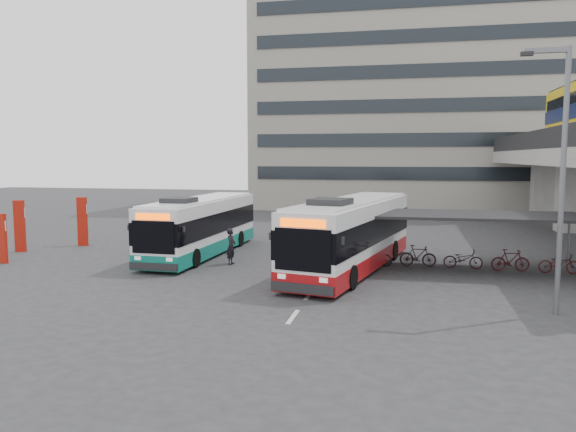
% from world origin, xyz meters
% --- Properties ---
extents(ground, '(120.00, 120.00, 0.00)m').
position_xyz_m(ground, '(0.00, 0.00, 0.00)').
color(ground, '#28282B').
rests_on(ground, ground).
extents(bike_shelter, '(10.00, 4.00, 2.54)m').
position_xyz_m(bike_shelter, '(8.50, 3.00, 1.52)').
color(bike_shelter, '#595B60').
rests_on(bike_shelter, ground).
extents(office_block, '(30.00, 15.00, 25.00)m').
position_xyz_m(office_block, '(6.00, 36.00, 12.50)').
color(office_block, gray).
rests_on(office_block, ground).
extents(road_markings, '(0.15, 7.60, 0.01)m').
position_xyz_m(road_markings, '(2.50, -3.00, 0.01)').
color(road_markings, beige).
rests_on(road_markings, ground).
extents(bus_main, '(4.81, 11.82, 3.42)m').
position_xyz_m(bus_main, '(3.55, 1.90, 1.59)').
color(bus_main, white).
rests_on(bus_main, ground).
extents(bus_teal, '(2.64, 10.74, 3.15)m').
position_xyz_m(bus_teal, '(-4.49, 4.31, 1.46)').
color(bus_teal, white).
rests_on(bus_teal, ground).
extents(pedestrian, '(0.41, 0.63, 1.72)m').
position_xyz_m(pedestrian, '(-2.13, 2.01, 0.86)').
color(pedestrian, black).
rests_on(pedestrian, ground).
extents(lamp_post, '(1.49, 0.19, 8.46)m').
position_xyz_m(lamp_post, '(10.64, -3.90, 4.82)').
color(lamp_post, '#595B60').
rests_on(lamp_post, ground).
extents(sign_totem_south, '(0.51, 0.27, 2.39)m').
position_xyz_m(sign_totem_south, '(-12.87, -0.02, 1.23)').
color(sign_totem_south, '#A5160A').
rests_on(sign_totem_south, ground).
extents(sign_totem_mid, '(0.59, 0.33, 2.77)m').
position_xyz_m(sign_totem_mid, '(-14.29, 3.04, 1.43)').
color(sign_totem_mid, '#A5160A').
rests_on(sign_totem_mid, ground).
extents(sign_totem_north, '(0.60, 0.22, 2.79)m').
position_xyz_m(sign_totem_north, '(-12.19, 5.61, 1.44)').
color(sign_totem_north, '#A5160A').
rests_on(sign_totem_north, ground).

